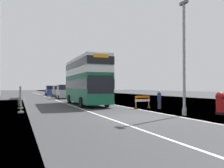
% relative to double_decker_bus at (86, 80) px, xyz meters
% --- Properties ---
extents(ground, '(140.00, 280.00, 0.10)m').
position_rel_double_decker_bus_xyz_m(ground, '(0.60, -10.88, -2.68)').
color(ground, '#38383A').
extents(double_decker_bus, '(2.93, 10.36, 4.94)m').
position_rel_double_decker_bus_xyz_m(double_decker_bus, '(0.00, 0.00, 0.00)').
color(double_decker_bus, '#145638').
rests_on(double_decker_bus, ground).
extents(lamppost_foreground, '(0.29, 0.70, 7.73)m').
position_rel_double_decker_bus_xyz_m(lamppost_foreground, '(3.64, -11.46, 1.01)').
color(lamppost_foreground, gray).
rests_on(lamppost_foreground, ground).
extents(red_pillar_postbox, '(0.61, 0.61, 1.58)m').
position_rel_double_decker_bus_xyz_m(red_pillar_postbox, '(6.26, -12.01, -1.76)').
color(red_pillar_postbox, black).
rests_on(red_pillar_postbox, ground).
extents(roadworks_barrier, '(1.55, 0.55, 1.14)m').
position_rel_double_decker_bus_xyz_m(roadworks_barrier, '(3.54, -5.96, -1.92)').
color(roadworks_barrier, orange).
rests_on(roadworks_barrier, ground).
extents(construction_site_fence, '(0.44, 27.40, 1.98)m').
position_rel_double_decker_bus_xyz_m(construction_site_fence, '(-6.55, 7.92, -1.68)').
color(construction_site_fence, '#A8AAAD').
rests_on(construction_site_fence, ground).
extents(car_oncoming_near, '(1.94, 4.08, 2.29)m').
position_rel_double_decker_bus_xyz_m(car_oncoming_near, '(0.09, 14.50, -1.56)').
color(car_oncoming_near, gray).
rests_on(car_oncoming_near, ground).
extents(car_receding_mid, '(1.95, 4.43, 2.17)m').
position_rel_double_decker_bus_xyz_m(car_receding_mid, '(0.49, 22.25, -1.61)').
color(car_receding_mid, slate).
rests_on(car_receding_mid, ground).
extents(car_receding_far, '(2.01, 4.34, 2.24)m').
position_rel_double_decker_bus_xyz_m(car_receding_far, '(0.03, 30.75, -1.58)').
color(car_receding_far, navy).
rests_on(car_receding_far, ground).
extents(pedestrian_at_kerb, '(0.34, 0.34, 1.62)m').
position_rel_double_decker_bus_xyz_m(pedestrian_at_kerb, '(4.72, -6.84, -1.82)').
color(pedestrian_at_kerb, '#2D3342').
rests_on(pedestrian_at_kerb, ground).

